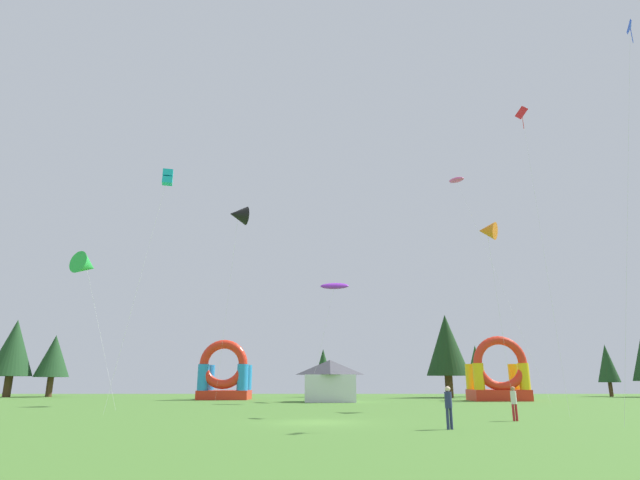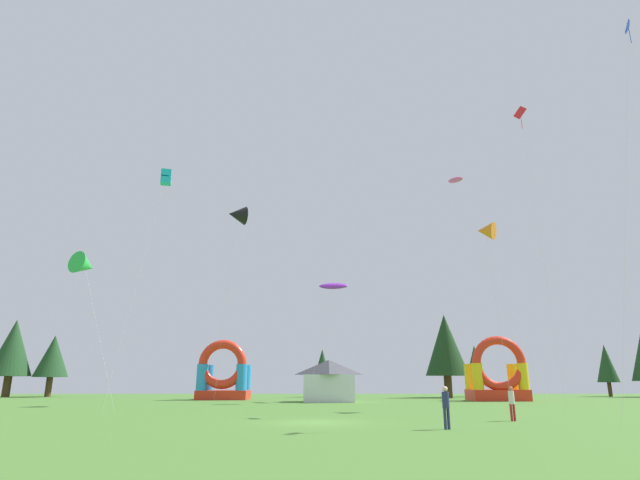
{
  "view_description": "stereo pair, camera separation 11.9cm",
  "coord_description": "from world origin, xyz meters",
  "views": [
    {
      "loc": [
        0.08,
        -28.19,
        2.12
      ],
      "look_at": [
        0.0,
        12.24,
        13.3
      ],
      "focal_mm": 28.61,
      "sensor_mm": 36.0,
      "label": 1
    },
    {
      "loc": [
        0.2,
        -28.19,
        2.12
      ],
      "look_at": [
        0.0,
        12.24,
        13.3
      ],
      "focal_mm": 28.61,
      "sensor_mm": 36.0,
      "label": 2
    }
  ],
  "objects": [
    {
      "name": "tree_row_3",
      "position": [
        16.82,
        40.42,
        6.64
      ],
      "size": [
        5.56,
        5.56,
        10.65
      ],
      "color": "#4C331E",
      "rests_on": "ground_plane"
    },
    {
      "name": "tree_row_5",
      "position": [
        40.31,
        45.12,
        4.42
      ],
      "size": [
        2.88,
        2.88,
        7.04
      ],
      "color": "#4C331E",
      "rests_on": "ground_plane"
    },
    {
      "name": "person_left_edge",
      "position": [
        10.7,
        1.02,
        1.08
      ],
      "size": [
        0.36,
        0.36,
        1.82
      ],
      "rotation": [
        0.0,
        0.0,
        0.16
      ],
      "color": "#B21E26",
      "rests_on": "ground_plane"
    },
    {
      "name": "tree_row_2",
      "position": [
        0.51,
        42.72,
        3.91
      ],
      "size": [
        2.72,
        2.72,
        6.27
      ],
      "color": "#4C331E",
      "rests_on": "ground_plane"
    },
    {
      "name": "tree_row_1",
      "position": [
        -36.68,
        43.75,
        5.35
      ],
      "size": [
        4.5,
        4.5,
        8.23
      ],
      "color": "#4C331E",
      "rests_on": "ground_plane"
    },
    {
      "name": "kite_green_delta",
      "position": [
        -19.32,
        13.03,
        11.34
      ],
      "size": [
        5.7,
        3.26,
        12.4
      ],
      "color": "green",
      "rests_on": "ground_plane"
    },
    {
      "name": "kite_cyan_box",
      "position": [
        -11.36,
        7.34,
        16.79
      ],
      "size": [
        3.09,
        1.18,
        17.37
      ],
      "color": "#19B7CC",
      "rests_on": "ground_plane"
    },
    {
      "name": "person_midfield",
      "position": [
        5.93,
        -3.87,
        1.11
      ],
      "size": [
        0.41,
        0.41,
        1.87
      ],
      "rotation": [
        0.0,
        0.0,
        3.47
      ],
      "color": "navy",
      "rests_on": "ground_plane"
    },
    {
      "name": "kite_black_delta",
      "position": [
        -8.23,
        20.96,
        18.36
      ],
      "size": [
        3.52,
        6.06,
        19.33
      ],
      "color": "black",
      "rests_on": "ground_plane"
    },
    {
      "name": "kite_pink_parafoil",
      "position": [
        17.27,
        31.57,
        26.46
      ],
      "size": [
        5.24,
        11.9,
        27.07
      ],
      "color": "#EA599E",
      "rests_on": "ground_plane"
    },
    {
      "name": "inflatable_red_slide",
      "position": [
        19.64,
        29.45,
        2.37
      ],
      "size": [
        6.04,
        4.11,
        6.85
      ],
      "color": "red",
      "rests_on": "ground_plane"
    },
    {
      "name": "ground_plane",
      "position": [
        0.0,
        0.0,
        0.0
      ],
      "size": [
        120.0,
        120.0,
        0.0
      ],
      "primitive_type": "plane",
      "color": "#47752D"
    },
    {
      "name": "kite_purple_parafoil",
      "position": [
        1.59,
        23.97,
        11.58
      ],
      "size": [
        4.29,
        1.75,
        12.11
      ],
      "color": "purple",
      "rests_on": "ground_plane"
    },
    {
      "name": "tree_row_4",
      "position": [
        21.82,
        44.65,
        4.66
      ],
      "size": [
        2.58,
        2.58,
        6.88
      ],
      "color": "#4C331E",
      "rests_on": "ground_plane"
    },
    {
      "name": "kite_red_diamond",
      "position": [
        16.58,
        8.96,
        22.76
      ],
      "size": [
        1.72,
        5.05,
        23.54
      ],
      "color": "red",
      "rests_on": "ground_plane"
    },
    {
      "name": "festival_tent",
      "position": [
        1.12,
        27.0,
        2.12
      ],
      "size": [
        5.15,
        4.47,
        4.23
      ],
      "color": "silver",
      "rests_on": "ground_plane"
    },
    {
      "name": "tree_row_0",
      "position": [
        -41.51,
        42.26,
        6.4
      ],
      "size": [
        5.46,
        5.46,
        10.23
      ],
      "color": "#4C331E",
      "rests_on": "ground_plane"
    },
    {
      "name": "kite_orange_delta",
      "position": [
        13.9,
        12.17,
        14.06
      ],
      "size": [
        2.82,
        3.66,
        14.91
      ],
      "color": "orange",
      "rests_on": "ground_plane"
    },
    {
      "name": "inflatable_blue_arch",
      "position": [
        -11.07,
        33.21,
        2.39
      ],
      "size": [
        5.8,
        4.56,
        6.72
      ],
      "color": "red",
      "rests_on": "ground_plane"
    },
    {
      "name": "kite_blue_diamond",
      "position": [
        20.83,
        0.79,
        24.49
      ],
      "size": [
        6.71,
        3.87,
        25.37
      ],
      "color": "blue",
      "rests_on": "ground_plane"
    }
  ]
}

